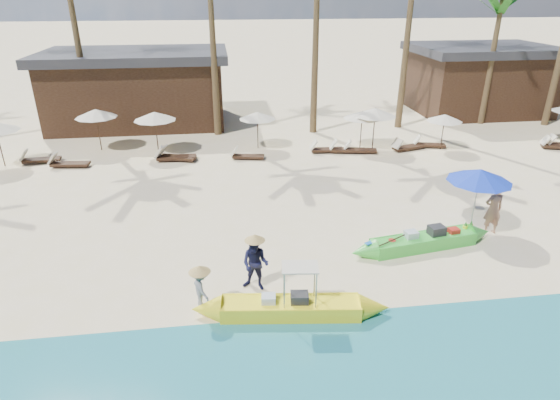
{
  "coord_description": "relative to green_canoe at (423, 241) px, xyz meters",
  "views": [
    {
      "loc": [
        -3.27,
        -12.01,
        7.67
      ],
      "look_at": [
        -1.4,
        2.0,
        1.24
      ],
      "focal_mm": 30.0,
      "sensor_mm": 36.0,
      "label": 1
    }
  ],
  "objects": [
    {
      "name": "lounger_6_right",
      "position": [
        0.0,
        9.64,
        -0.03
      ],
      "size": [
        1.89,
        0.89,
        0.62
      ],
      "rotation": [
        0.0,
        0.0,
        -0.19
      ],
      "color": "#382317",
      "rests_on": "ground"
    },
    {
      "name": "resort_parasol_7",
      "position": [
        1.53,
        10.02,
        1.72
      ],
      "size": [
        2.11,
        2.11,
        2.17
      ],
      "color": "#382317",
      "rests_on": "ground"
    },
    {
      "name": "lounger_3_left",
      "position": [
        -14.98,
        10.12,
        -0.04
      ],
      "size": [
        1.8,
        0.66,
        0.6
      ],
      "rotation": [
        0.0,
        0.0,
        0.07
      ],
      "color": "#382317",
      "rests_on": "ground"
    },
    {
      "name": "lounger_3_right",
      "position": [
        -13.46,
        9.34,
        -0.03
      ],
      "size": [
        1.87,
        0.77,
        0.62
      ],
      "rotation": [
        0.0,
        0.0,
        -0.12
      ],
      "color": "#382317",
      "rests_on": "ground"
    },
    {
      "name": "blue_umbrella",
      "position": [
        2.11,
        0.9,
        1.81
      ],
      "size": [
        2.11,
        2.11,
        2.27
      ],
      "color": "#99999E",
      "rests_on": "ground"
    },
    {
      "name": "tourist",
      "position": [
        2.67,
        0.67,
        0.65
      ],
      "size": [
        0.65,
        0.43,
        1.77
      ],
      "primitive_type": "imported",
      "rotation": [
        0.0,
        0.0,
        3.14
      ],
      "color": "#AF7A5E",
      "rests_on": "ground"
    },
    {
      "name": "lounger_4_left",
      "position": [
        -8.6,
        9.58,
        -0.02
      ],
      "size": [
        1.98,
        0.67,
        0.66
      ],
      "rotation": [
        0.0,
        0.0,
        -0.04
      ],
      "color": "#382317",
      "rests_on": "ground"
    },
    {
      "name": "lounger_9_left",
      "position": [
        11.08,
        8.8,
        -0.04
      ],
      "size": [
        1.87,
        1.05,
        0.61
      ],
      "rotation": [
        0.0,
        0.0,
        -0.3
      ],
      "color": "#382317",
      "rests_on": "ground"
    },
    {
      "name": "vendor_green",
      "position": [
        -5.54,
        -1.52,
        0.56
      ],
      "size": [
        0.95,
        0.86,
        1.59
      ],
      "primitive_type": "imported",
      "rotation": [
        0.0,
        0.0,
        -0.4
      ],
      "color": "#141638",
      "rests_on": "ground"
    },
    {
      "name": "lounger_7_left",
      "position": [
        0.67,
        9.57,
        -0.05
      ],
      "size": [
        1.73,
        0.92,
        0.56
      ],
      "rotation": [
        0.0,
        0.0,
        -0.26
      ],
      "color": "#382317",
      "rests_on": "ground"
    },
    {
      "name": "resort_parasol_3",
      "position": [
        -12.43,
        11.77,
        1.68
      ],
      "size": [
        2.07,
        2.07,
        2.13
      ],
      "color": "#382317",
      "rests_on": "ground"
    },
    {
      "name": "resort_parasol_5",
      "position": [
        -4.35,
        10.99,
        1.5
      ],
      "size": [
        1.88,
        1.88,
        1.93
      ],
      "color": "#382317",
      "rests_on": "ground"
    },
    {
      "name": "green_canoe",
      "position": [
        0.0,
        0.0,
        0.0
      ],
      "size": [
        5.59,
        1.27,
        0.71
      ],
      "rotation": [
        0.0,
        0.0,
        0.16
      ],
      "color": "green",
      "rests_on": "ground"
    },
    {
      "name": "vendor_yellow",
      "position": [
        -7.0,
        -2.37,
        0.48
      ],
      "size": [
        0.66,
        0.81,
        1.09
      ],
      "primitive_type": "imported",
      "rotation": [
        0.0,
        0.0,
        2.0
      ],
      "color": "gray",
      "rests_on": "ground"
    },
    {
      "name": "pavilion_west",
      "position": [
        -11.04,
        17.09,
        1.95
      ],
      "size": [
        10.8,
        6.6,
        4.3
      ],
      "color": "#382317",
      "rests_on": "ground"
    },
    {
      "name": "yellow_canoe",
      "position": [
        -4.76,
        -2.83,
        -0.0
      ],
      "size": [
        5.65,
        1.15,
        1.47
      ],
      "rotation": [
        0.0,
        0.0,
        -0.12
      ],
      "color": "yellow",
      "rests_on": "ground"
    },
    {
      "name": "resort_parasol_6",
      "position": [
        0.94,
        10.25,
        1.55
      ],
      "size": [
        1.92,
        1.92,
        1.98
      ],
      "color": "#382317",
      "rests_on": "ground"
    },
    {
      "name": "lounger_4_right",
      "position": [
        -8.52,
        9.62,
        -0.03
      ],
      "size": [
        1.94,
        1.13,
        0.63
      ],
      "rotation": [
        0.0,
        0.0,
        -0.33
      ],
      "color": "#382317",
      "rests_on": "ground"
    },
    {
      "name": "lounger_8_left",
      "position": [
        4.52,
        9.94,
        -0.05
      ],
      "size": [
        1.71,
        0.89,
        0.56
      ],
      "rotation": [
        0.0,
        0.0,
        -0.25
      ],
      "color": "#382317",
      "rests_on": "ground"
    },
    {
      "name": "wet_sand_strip",
      "position": [
        -3.04,
        -5.41,
        -0.24
      ],
      "size": [
        240.0,
        4.5,
        0.01
      ],
      "primitive_type": "cube",
      "color": "tan",
      "rests_on": "ground"
    },
    {
      "name": "palm_6",
      "position": [
        9.79,
        14.11,
        6.81
      ],
      "size": [
        2.08,
        2.08,
        8.51
      ],
      "color": "brown",
      "rests_on": "ground"
    },
    {
      "name": "lounger_6_left",
      "position": [
        -1.04,
        9.84,
        -0.05
      ],
      "size": [
        1.73,
        0.59,
        0.58
      ],
      "rotation": [
        0.0,
        0.0,
        -0.04
      ],
      "color": "#382317",
      "rests_on": "ground"
    },
    {
      "name": "resort_parasol_4",
      "position": [
        -9.44,
        10.83,
        1.68
      ],
      "size": [
        2.07,
        2.07,
        2.13
      ],
      "color": "#382317",
      "rests_on": "ground"
    },
    {
      "name": "lounger_5_left",
      "position": [
        -5.09,
        9.37,
        -0.06
      ],
      "size": [
        1.68,
        0.8,
        0.55
      ],
      "rotation": [
        0.0,
        0.0,
        -0.2
      ],
      "color": "#382317",
      "rests_on": "ground"
    },
    {
      "name": "pavilion_east",
      "position": [
        10.96,
        17.09,
        1.96
      ],
      "size": [
        8.8,
        6.6,
        4.3
      ],
      "color": "#382317",
      "rests_on": "ground"
    },
    {
      "name": "lounger_7_right",
      "position": [
        3.22,
        9.62,
        -0.04
      ],
      "size": [
        1.85,
        1.02,
        0.6
      ],
      "rotation": [
        0.0,
        0.0,
        0.28
      ],
      "color": "#382317",
      "rests_on": "ground"
    },
    {
      "name": "resort_parasol_8",
      "position": [
        5.06,
        9.56,
        1.42
      ],
      "size": [
        1.79,
        1.79,
        1.84
      ],
      "color": "#382317",
      "rests_on": "ground"
    },
    {
      "name": "ground",
      "position": [
        -3.04,
        -0.41,
        -0.24
      ],
      "size": [
        240.0,
        240.0,
        0.0
      ],
      "primitive_type": "plane",
      "color": "beige",
      "rests_on": "ground"
    }
  ]
}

